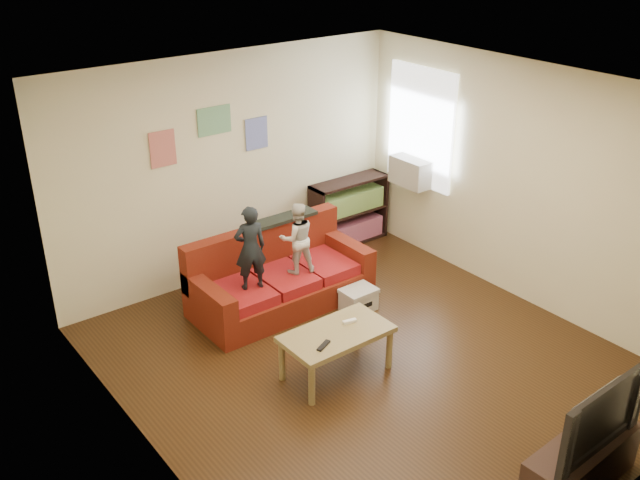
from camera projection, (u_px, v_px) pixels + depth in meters
room_shell at (373, 240)px, 6.54m from camera, size 4.52×5.02×2.72m
sofa at (278, 279)px, 8.05m from camera, size 2.03×0.93×0.89m
child_a at (250, 248)px, 7.43m from camera, size 0.39×0.30×0.94m
child_b at (297, 238)px, 7.78m from camera, size 0.47×0.42×0.82m
coffee_table at (337, 338)px, 6.78m from camera, size 1.05×0.58×0.47m
remote at (324, 345)px, 6.52m from camera, size 0.19×0.12×0.02m
game_controller at (350, 321)px, 6.89m from camera, size 0.14×0.07×0.03m
bookshelf at (349, 215)px, 9.46m from camera, size 1.11×0.33×0.89m
window at (421, 127)px, 8.81m from camera, size 0.04×1.08×1.48m
ac_unit at (411, 172)px, 8.99m from camera, size 0.28×0.55×0.35m
artwork_left at (163, 149)px, 7.68m from camera, size 0.30×0.01×0.40m
artwork_center at (214, 121)px, 7.95m from camera, size 0.42×0.01×0.32m
artwork_right at (257, 133)px, 8.36m from camera, size 0.30×0.01×0.38m
file_box at (358, 299)px, 7.98m from camera, size 0.38×0.29×0.26m
tv_stand at (580, 464)px, 5.53m from camera, size 1.13×0.42×0.42m
television at (591, 412)px, 5.32m from camera, size 1.04×0.16×0.60m
tissue at (361, 284)px, 8.46m from camera, size 0.13×0.13×0.11m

